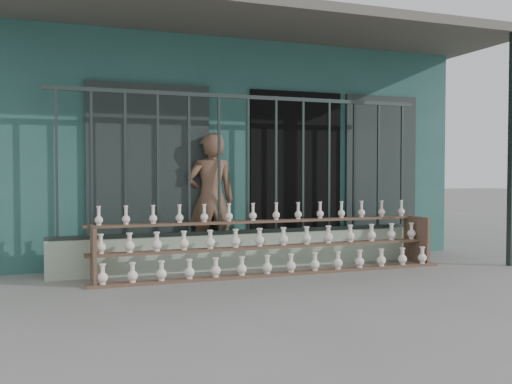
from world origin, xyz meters
name	(u,v)px	position (x,y,z in m)	size (l,w,h in m)	color
ground	(287,286)	(0.00, 0.00, 0.00)	(60.00, 60.00, 0.00)	slate
workshop_building	(194,151)	(0.00, 4.23, 1.62)	(7.40, 6.60, 3.21)	#295751
parapet_wall	(248,250)	(0.00, 1.30, 0.23)	(5.00, 0.20, 0.45)	#A9BEA2
security_fence	(248,164)	(0.00, 1.30, 1.35)	(5.00, 0.04, 1.80)	#283330
shelf_rack	(272,243)	(0.17, 0.88, 0.36)	(4.50, 0.68, 0.85)	brown
elderly_woman	(211,199)	(-0.40, 1.66, 0.88)	(0.65, 0.42, 1.77)	brown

